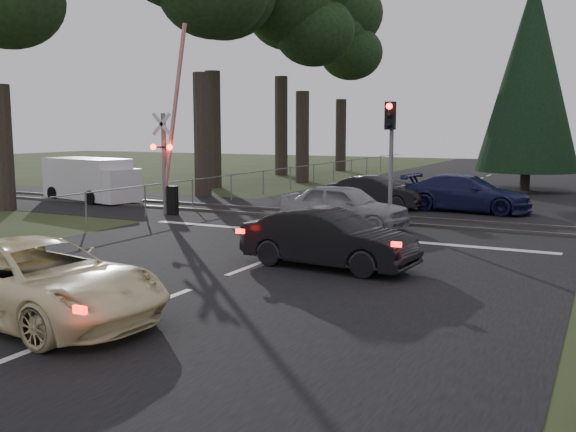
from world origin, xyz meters
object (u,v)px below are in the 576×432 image
Objects in this scene: crossing_signal at (169,160)px; traffic_signal_center at (390,142)px; dark_hatchback at (329,239)px; silver_car at (344,206)px; blue_sedan at (467,193)px; white_van at (93,180)px; cream_coupe at (37,281)px; dark_car_far at (376,192)px.

crossing_signal is 1.70× the size of traffic_signal_center.
silver_car is (-1.88, 5.70, 0.04)m from dark_hatchback.
silver_car is at bearing 23.05° from dark_hatchback.
blue_sedan is at bearing 73.69° from traffic_signal_center.
blue_sedan is 16.11m from white_van.
traffic_signal_center is 0.99× the size of dark_hatchback.
cream_coupe is at bearing -62.51° from crossing_signal.
dark_car_far is at bearing 26.53° from white_van.
crossing_signal is 1.42× the size of cream_coupe.
blue_sedan is (9.78, 6.05, -1.34)m from crossing_signal.
silver_car is 0.86× the size of blue_sedan.
silver_car reaches higher than dark_car_far.
white_van is (-12.92, 2.19, 0.24)m from silver_car.
cream_coupe is 17.35m from dark_car_far.
dark_hatchback is at bearing -84.13° from traffic_signal_center.
dark_car_far is (-2.70, 11.28, -0.03)m from dark_hatchback.
silver_car is 5.65m from dark_car_far.
silver_car is 13.10m from white_van.
dark_hatchback is (2.80, 6.07, -0.00)m from cream_coupe.
blue_sedan reaches higher than cream_coupe.
dark_car_far is at bearing 12.18° from silver_car.
traffic_signal_center reaches higher than blue_sedan.
dark_hatchback is 1.05× the size of dark_car_far.
silver_car is (0.92, 11.77, 0.04)m from cream_coupe.
cream_coupe is at bearing 159.99° from dark_hatchback.
cream_coupe is at bearing -99.44° from traffic_signal_center.
white_van is (-12.00, 13.95, 0.29)m from cream_coupe.
dark_hatchback is 16.77m from white_van.
dark_car_far is at bearing 18.22° from dark_hatchback.
blue_sedan is at bearing 31.73° from crossing_signal.
traffic_signal_center is at bearing 5.87° from white_van.
traffic_signal_center is 5.77m from blue_sedan.
crossing_signal reaches higher than white_van.
cream_coupe is 18.41m from white_van.
crossing_signal is 1.36× the size of white_van.
crossing_signal is 13.41m from cream_coupe.
crossing_signal reaches higher than traffic_signal_center.
dark_hatchback reaches higher than dark_car_far.
crossing_signal is at bearing 135.05° from dark_car_far.
blue_sedan is at bearing -77.78° from dark_car_far.
white_van is (-5.84, 2.12, -1.09)m from crossing_signal.
crossing_signal reaches higher than silver_car.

